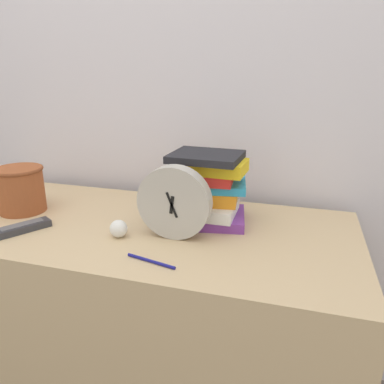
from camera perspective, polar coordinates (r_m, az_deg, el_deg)
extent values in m
cube|color=silver|center=(1.44, -4.02, 19.48)|extent=(6.00, 0.04, 2.40)
cube|color=tan|center=(1.37, -8.87, -18.49)|extent=(1.39, 0.60, 0.71)
cylinder|color=#B7B2A8|center=(1.05, -2.68, -1.58)|extent=(0.21, 0.04, 0.21)
cylinder|color=silver|center=(1.04, -2.92, -1.82)|extent=(0.19, 0.01, 0.19)
cube|color=black|center=(1.03, -3.07, -1.96)|extent=(0.02, 0.01, 0.05)
cube|color=black|center=(1.03, -3.07, -1.96)|extent=(0.03, 0.01, 0.07)
cylinder|color=black|center=(1.03, -3.07, -1.96)|extent=(0.01, 0.01, 0.01)
cube|color=#7A3899|center=(1.19, 2.17, -3.80)|extent=(0.26, 0.22, 0.03)
cube|color=white|center=(1.17, 2.43, -2.50)|extent=(0.17, 0.16, 0.03)
cube|color=orange|center=(1.17, 2.57, -0.45)|extent=(0.19, 0.15, 0.04)
cube|color=#2D9ED1|center=(1.17, 2.40, 1.19)|extent=(0.26, 0.19, 0.02)
cube|color=red|center=(1.15, 1.76, 2.32)|extent=(0.19, 0.14, 0.03)
cube|color=yellow|center=(1.14, 2.74, 3.99)|extent=(0.22, 0.14, 0.04)
cube|color=#232328|center=(1.13, 2.17, 5.40)|extent=(0.21, 0.18, 0.02)
cylinder|color=#994C28|center=(1.38, -24.64, 0.33)|extent=(0.15, 0.15, 0.15)
torus|color=brown|center=(1.36, -25.03, 3.13)|extent=(0.16, 0.16, 0.01)
cube|color=#333338|center=(1.23, -24.43, -5.02)|extent=(0.12, 0.16, 0.02)
cube|color=#59595E|center=(1.22, -24.50, -4.52)|extent=(0.09, 0.12, 0.00)
sphere|color=white|center=(1.10, -11.12, -5.49)|extent=(0.05, 0.05, 0.05)
cylinder|color=navy|center=(0.96, -6.27, -10.43)|extent=(0.14, 0.04, 0.01)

